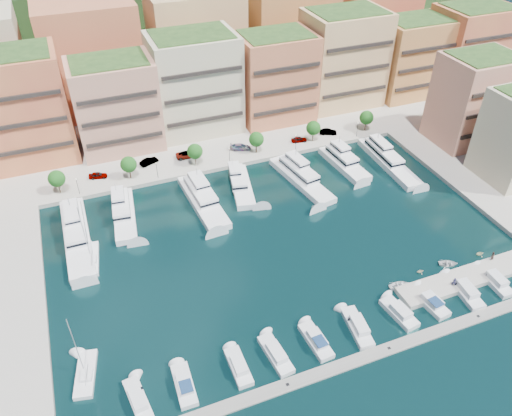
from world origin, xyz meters
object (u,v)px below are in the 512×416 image
object	(u,v)px
yacht_2	(202,198)
tender_2	(448,264)
tender_1	(420,271)
sailboat_0	(86,375)
tender_0	(400,286)
car_2	(187,154)
tree_1	(129,164)
car_5	(328,132)
tree_5	(367,118)
lamppost_4	(358,127)
tree_4	(313,128)
car_4	(299,139)
yacht_5	(343,161)
cruiser_8	(465,291)
tree_0	(57,179)
tree_2	(195,151)
cruiser_5	(357,327)
lamppost_3	(296,139)
tender_3	(480,253)
person_0	(454,282)
lamppost_1	(157,168)
yacht_6	(387,159)
tree_3	(256,139)
cruiser_2	(239,367)
cruiser_6	(399,313)
cruiser_3	(276,355)
yacht_1	(124,212)
car_3	(240,147)
car_1	(149,161)
cruiser_4	(316,341)
cruiser_9	(494,281)
cruiser_1	(184,385)
cruiser_0	(138,401)
cruiser_7	(430,303)
lamppost_0	(77,184)
yacht_0	(76,233)
yacht_4	(300,177)
person_1	(492,256)
lamppost_2	(229,153)
yacht_3	(240,183)
sailboat_2	(92,260)

from	to	relation	value
yacht_2	tender_2	xyz separation A→B (m)	(38.32, -36.83, -0.83)
tender_1	sailboat_0	bearing A→B (deg)	96.26
tender_0	car_2	bearing A→B (deg)	27.52
tree_1	car_5	world-z (taller)	tree_1
tree_5	lamppost_4	world-z (taller)	tree_5
tree_4	car_4	bearing A→B (deg)	167.64
tree_4	yacht_5	bearing A→B (deg)	-79.08
cruiser_8	tree_0	bearing A→B (deg)	138.47
tree_2	cruiser_5	distance (m)	59.33
lamppost_3	yacht_2	world-z (taller)	yacht_2
tender_3	person_0	distance (m)	12.38
tree_0	cruiser_8	distance (m)	87.72
lamppost_3	lamppost_1	bearing A→B (deg)	180.00
yacht_6	tender_3	world-z (taller)	yacht_6
tree_1	car_5	xyz separation A→B (m)	(53.47, 1.53, -3.00)
tree_3	cruiser_2	distance (m)	63.72
tree_2	cruiser_5	xyz separation A→B (m)	(11.31, -58.09, -4.20)
cruiser_6	car_5	distance (m)	62.24
cruiser_2	cruiser_3	xyz separation A→B (m)	(6.28, -0.01, -0.00)
yacht_1	car_4	distance (m)	50.21
car_2	tree_3	bearing A→B (deg)	-102.76
car_3	car_2	bearing A→B (deg)	105.15
car_1	car_4	xyz separation A→B (m)	(39.07, -3.69, -0.08)
tree_4	cruiser_4	xyz separation A→B (m)	(-28.44, -58.10, -4.17)
person_0	cruiser_9	bearing A→B (deg)	-148.68
tree_3	cruiser_3	xyz separation A→B (m)	(-19.59, -58.09, -4.20)
cruiser_1	cruiser_5	distance (m)	29.87
yacht_2	cruiser_4	world-z (taller)	yacht_2
cruiser_0	cruiser_7	world-z (taller)	cruiser_7
lamppost_4	yacht_5	size ratio (longest dim) A/B	0.25
lamppost_0	cruiser_7	size ratio (longest dim) A/B	0.54
yacht_0	yacht_4	xyz separation A→B (m)	(51.49, 1.79, -0.12)
tree_4	person_0	bearing A→B (deg)	-89.82
cruiser_1	sailboat_0	size ratio (longest dim) A/B	0.57
person_1	tree_5	bearing A→B (deg)	-91.05
tree_1	lamppost_2	bearing A→B (deg)	-5.47
yacht_4	car_4	world-z (taller)	yacht_4
lamppost_1	lamppost_4	world-z (taller)	same
lamppost_3	car_2	xyz separation A→B (m)	(-27.05, 6.45, -2.04)
tree_2	tree_4	world-z (taller)	same
yacht_0	cruiser_6	size ratio (longest dim) A/B	3.32
cruiser_0	tender_2	size ratio (longest dim) A/B	2.28
tender_2	lamppost_1	bearing A→B (deg)	66.55
yacht_1	tender_3	distance (m)	73.72
yacht_3	car_3	size ratio (longest dim) A/B	3.23
yacht_3	car_2	distance (m)	18.18
yacht_2	cruiser_5	bearing A→B (deg)	-72.33
yacht_2	sailboat_2	size ratio (longest dim) A/B	1.62
cruiser_1	car_2	distance (m)	64.68
yacht_6	sailboat_2	bearing A→B (deg)	-172.73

